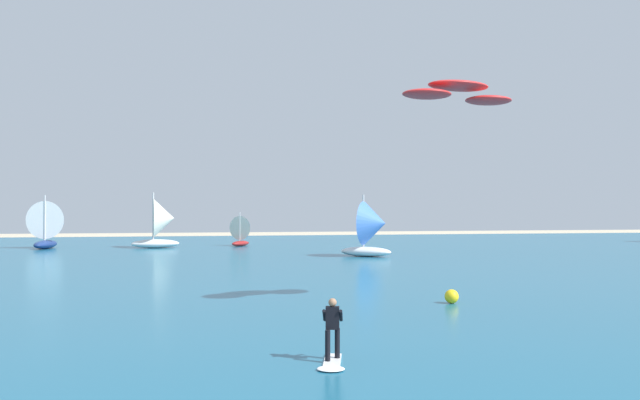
# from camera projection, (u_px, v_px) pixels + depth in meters

# --- Properties ---
(ocean) EXTENTS (160.00, 90.00, 0.10)m
(ocean) POSITION_uv_depth(u_px,v_px,m) (249.00, 261.00, 49.51)
(ocean) COLOR #1E607F
(ocean) RESTS_ON ground
(kitesurfer) EXTENTS (1.02, 2.03, 1.67)m
(kitesurfer) POSITION_uv_depth(u_px,v_px,m) (332.00, 340.00, 16.72)
(kitesurfer) COLOR white
(kitesurfer) RESTS_ON ocean
(kite) EXTENTS (5.57, 3.21, 0.81)m
(kite) POSITION_uv_depth(u_px,v_px,m) (458.00, 93.00, 26.22)
(kite) COLOR red
(sailboat_mid_right) EXTENTS (4.04, 4.70, 5.37)m
(sailboat_mid_right) POSITION_uv_depth(u_px,v_px,m) (48.00, 224.00, 64.57)
(sailboat_mid_right) COLOR navy
(sailboat_mid_right) RESTS_ON ocean
(sailboat_center_horizon) EXTENTS (4.70, 4.30, 5.22)m
(sailboat_center_horizon) POSITION_uv_depth(u_px,v_px,m) (373.00, 228.00, 53.22)
(sailboat_center_horizon) COLOR white
(sailboat_center_horizon) RESTS_ON ocean
(sailboat_outermost) EXTENTS (4.92, 4.22, 5.66)m
(sailboat_outermost) POSITION_uv_depth(u_px,v_px,m) (162.00, 223.00, 65.13)
(sailboat_outermost) COLOR silver
(sailboat_outermost) RESTS_ON ocean
(sailboat_trailing) EXTENTS (3.02, 3.26, 3.62)m
(sailboat_trailing) POSITION_uv_depth(u_px,v_px,m) (243.00, 230.00, 68.70)
(sailboat_trailing) COLOR maroon
(sailboat_trailing) RESTS_ON ocean
(marker_buoy) EXTENTS (0.60, 0.60, 0.60)m
(marker_buoy) POSITION_uv_depth(u_px,v_px,m) (452.00, 296.00, 27.17)
(marker_buoy) COLOR yellow
(marker_buoy) RESTS_ON ocean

